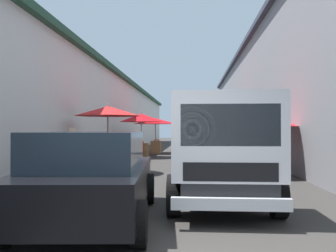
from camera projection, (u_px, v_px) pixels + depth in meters
ground at (183, 160)px, 16.88m from camera, size 90.00×90.00×0.00m
building_left_whitewash at (55, 114)px, 19.66m from camera, size 49.80×7.50×4.71m
building_right_concrete at (320, 93)px, 18.64m from camera, size 49.80×7.50×6.83m
fruit_stall_near_right at (258, 126)px, 11.30m from camera, size 2.50×2.50×2.08m
fruit_stall_far_right at (109, 125)px, 11.80m from camera, size 2.22×2.22×2.35m
fruit_stall_near_left at (217, 127)px, 21.84m from camera, size 2.68×2.68×2.16m
fruit_stall_mid_lane at (141, 123)px, 18.55m from camera, size 2.35×2.35×2.40m
fruit_stall_far_left at (155, 125)px, 21.77m from camera, size 2.71×2.71×2.26m
hatchback_car at (92, 176)px, 5.70m from camera, size 4.03×2.17×1.45m
delivery_truck at (222, 153)px, 6.63m from camera, size 4.92×1.98×2.08m
vendor_by_crates at (72, 152)px, 9.33m from camera, size 0.27×0.61×1.54m
vendor_in_shade at (234, 140)px, 18.83m from camera, size 0.26×0.63×1.57m
parked_scooter at (140, 153)px, 15.72m from camera, size 1.69×0.48×1.14m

